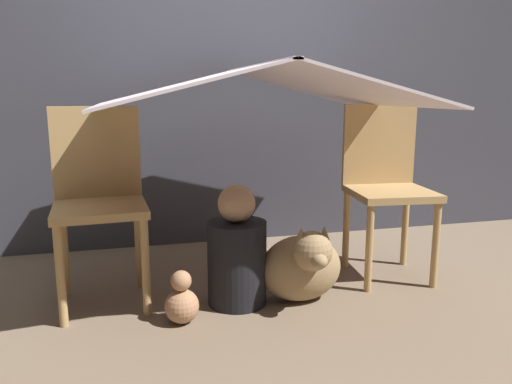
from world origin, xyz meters
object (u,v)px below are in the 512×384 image
at_px(chair_left, 99,195).
at_px(dog, 303,265).
at_px(person_front, 237,254).
at_px(chair_right, 386,181).

height_order(chair_left, dog, chair_left).
bearing_deg(chair_left, dog, -20.40).
bearing_deg(person_front, dog, -12.95).
relative_size(chair_right, person_front, 1.61).
distance_m(chair_left, chair_right, 1.45).
xyz_separation_m(chair_left, dog, (0.90, -0.27, -0.32)).
height_order(person_front, dog, person_front).
bearing_deg(dog, person_front, 167.05).
bearing_deg(chair_right, person_front, -160.92).
bearing_deg(person_front, chair_left, 161.43).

